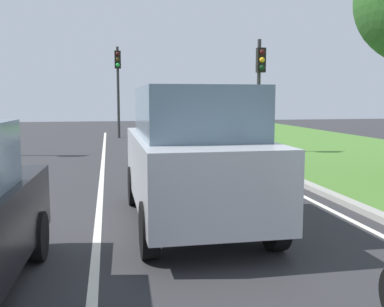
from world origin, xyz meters
TOP-DOWN VIEW (x-y plane):
  - ground_plane at (0.00, 14.00)m, footprint 60.00×60.00m
  - lane_line_center at (-0.70, 14.00)m, footprint 0.12×32.00m
  - lane_line_right_edge at (3.60, 14.00)m, footprint 0.12×32.00m
  - curb_right at (4.10, 14.00)m, footprint 0.24×48.00m
  - car_suv_ahead at (0.86, 9.32)m, footprint 1.99×4.51m
  - traffic_light_near_right at (5.13, 18.35)m, footprint 0.32×0.50m
  - traffic_light_far_median at (0.05, 26.09)m, footprint 0.32×0.50m

SIDE VIEW (x-z plane):
  - ground_plane at x=0.00m, z-range 0.00..0.00m
  - lane_line_center at x=-0.70m, z-range 0.00..0.01m
  - lane_line_right_edge at x=3.60m, z-range 0.00..0.01m
  - curb_right at x=4.10m, z-range 0.00..0.12m
  - car_suv_ahead at x=0.86m, z-range 0.03..2.31m
  - traffic_light_near_right at x=5.13m, z-range 0.71..5.00m
  - traffic_light_far_median at x=0.05m, z-range 0.85..5.62m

